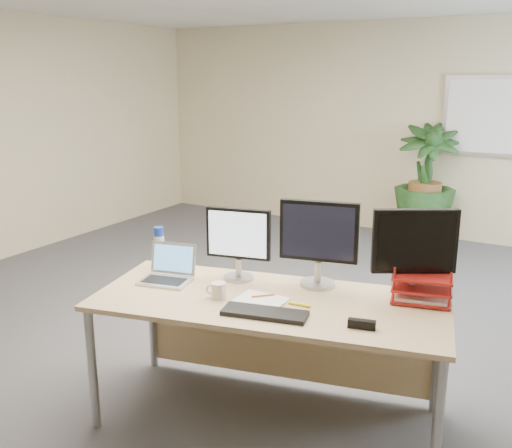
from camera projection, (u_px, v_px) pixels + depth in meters
The scene contains 17 objects.
floor at pixel (237, 354), 4.27m from camera, with size 8.00×8.00×0.00m, color #47464B.
back_wall at pixel (398, 129), 7.30m from camera, with size 7.00×0.04×2.70m, color #C9BC8E.
whiteboard at pixel (500, 117), 6.65m from camera, with size 1.30×0.04×0.95m.
desk at pixel (274, 318), 3.42m from camera, with size 2.15×1.26×0.78m.
floor_plant at pixel (425, 182), 6.98m from camera, with size 0.84×0.84×1.50m, color #143816.
monitor_left at pixel (238, 239), 3.54m from camera, with size 0.41×0.19×0.46m.
monitor_right at pixel (319, 238), 3.41m from camera, with size 0.47×0.22×0.53m.
monitor_dark at pixel (414, 249), 3.20m from camera, with size 0.43×0.28×0.53m.
laptop at pixel (169, 271), 3.58m from camera, with size 0.35×0.32×0.22m.
keyboard at pixel (265, 313), 3.05m from camera, with size 0.46×0.15×0.03m, color black.
coffee_mug at pixel (218, 290), 3.28m from camera, with size 0.12×0.08×0.09m.
spiral_notebook at pixel (261, 300), 3.24m from camera, with size 0.28×0.21×0.01m, color white.
orange_pen at pixel (263, 296), 3.28m from camera, with size 0.01×0.01×0.14m, color orange.
yellow_highlighter at pixel (300, 304), 3.18m from camera, with size 0.02×0.02×0.13m, color #FFF71A.
water_bottle at pixel (159, 248), 3.80m from camera, with size 0.07×0.07×0.27m.
letter_tray at pixel (421, 289), 3.23m from camera, with size 0.37×0.31×0.15m.
stapler at pixel (362, 324), 2.89m from camera, with size 0.14×0.04×0.05m, color black.
Camera 1 is at (2.04, -3.31, 2.02)m, focal length 40.00 mm.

